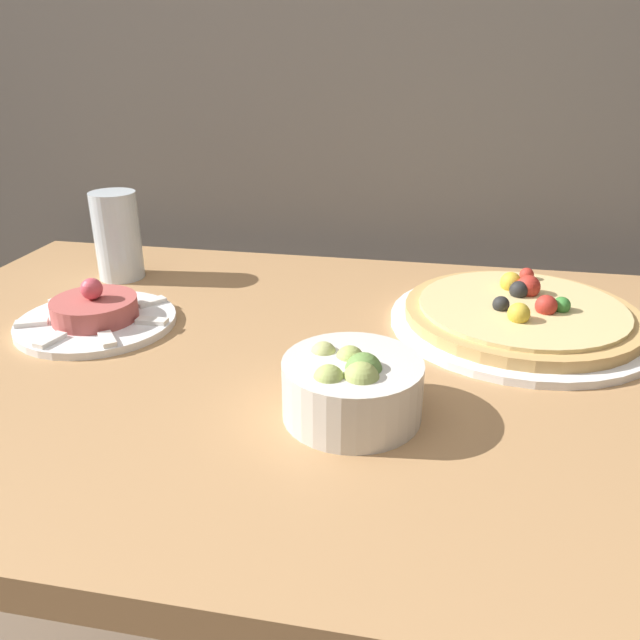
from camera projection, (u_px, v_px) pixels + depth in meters
name	position (u px, v px, depth m)	size (l,w,h in m)	color
dining_table	(301.00, 440.00, 0.80)	(1.12, 0.75, 0.78)	#AD7F51
pizza_plate	(521.00, 315.00, 0.81)	(0.34, 0.34, 0.06)	white
tartare_plate	(96.00, 315.00, 0.82)	(0.20, 0.20, 0.07)	white
small_bowl	(352.00, 387.00, 0.61)	(0.14, 0.14, 0.07)	silver
drinking_glass	(117.00, 236.00, 0.97)	(0.07, 0.07, 0.14)	silver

